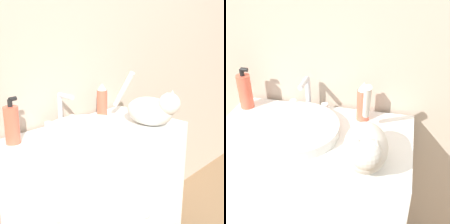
# 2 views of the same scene
# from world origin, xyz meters

# --- Properties ---
(wall_back) EXTENTS (6.00, 0.05, 2.50)m
(wall_back) POSITION_xyz_m (0.00, 0.52, 1.25)
(wall_back) COLOR #C6B29E
(wall_back) RESTS_ON ground_plane
(vanity_cabinet) EXTENTS (0.82, 0.49, 0.87)m
(vanity_cabinet) POSITION_xyz_m (0.00, 0.24, 0.43)
(vanity_cabinet) COLOR white
(vanity_cabinet) RESTS_ON ground_plane
(sink_basin) EXTENTS (0.37, 0.37, 0.04)m
(sink_basin) POSITION_xyz_m (-0.07, 0.23, 0.89)
(sink_basin) COLOR silver
(sink_basin) RESTS_ON vanity_cabinet
(faucet) EXTENTS (0.18, 0.12, 0.17)m
(faucet) POSITION_xyz_m (-0.07, 0.42, 0.94)
(faucet) COLOR silver
(faucet) RESTS_ON vanity_cabinet
(cat) EXTENTS (0.19, 0.38, 0.26)m
(cat) POSITION_xyz_m (0.24, 0.10, 0.95)
(cat) COLOR silver
(cat) RESTS_ON vanity_cabinet
(soap_bottle) EXTENTS (0.06, 0.06, 0.20)m
(soap_bottle) POSITION_xyz_m (-0.35, 0.39, 0.95)
(soap_bottle) COLOR #EF6047
(soap_bottle) RESTS_ON vanity_cabinet
(spray_bottle) EXTENTS (0.06, 0.06, 0.18)m
(spray_bottle) POSITION_xyz_m (0.19, 0.40, 0.95)
(spray_bottle) COLOR #EF6047
(spray_bottle) RESTS_ON vanity_cabinet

